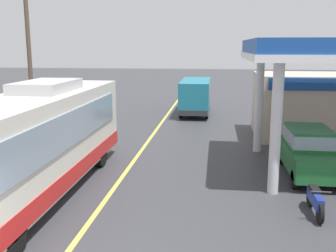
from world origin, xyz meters
TOP-DOWN VIEW (x-y plane):
  - ground at (0.00, 20.00)m, footprint 120.00×120.00m
  - lane_divider_stripe at (0.00, 15.00)m, footprint 0.16×50.00m
  - coach_bus_main at (-2.31, 5.94)m, footprint 2.60×11.04m
  - gas_station_roadside at (9.11, 13.90)m, footprint 9.10×11.95m
  - car_at_pump at (6.98, 9.11)m, footprint 1.70×4.20m
  - minibus_opposing_lane at (1.97, 22.66)m, footprint 2.04×6.13m
  - motorcycle_parked_forecourt at (6.40, 5.37)m, footprint 0.55×1.80m
  - utility_pole_roadside at (-6.99, 15.45)m, footprint 1.80×0.24m

SIDE VIEW (x-z plane):
  - ground at x=0.00m, z-range 0.00..0.00m
  - lane_divider_stripe at x=0.00m, z-range 0.00..0.01m
  - motorcycle_parked_forecourt at x=6.40m, z-range -0.02..0.90m
  - car_at_pump at x=6.98m, z-range 0.10..1.92m
  - minibus_opposing_lane at x=1.97m, z-range 0.25..2.69m
  - coach_bus_main at x=-2.31m, z-range -0.12..3.56m
  - gas_station_roadside at x=9.11m, z-range 0.08..5.18m
  - utility_pole_roadside at x=-6.99m, z-range 0.18..8.41m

